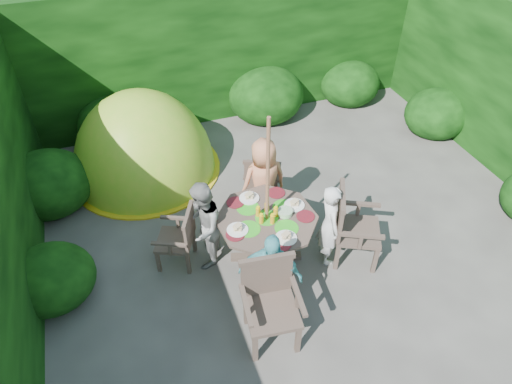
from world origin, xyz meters
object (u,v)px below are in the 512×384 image
object	(u,v)px
patio_table	(267,224)
parasol_pole	(267,197)
child_left	(203,226)
garden_chair_right	(352,226)
child_back	(264,182)
dome_tent	(147,171)
child_right	(330,225)
garden_chair_back	(262,180)
garden_chair_front	(270,301)
garden_chair_left	(180,237)
child_front	(270,275)

from	to	relation	value
patio_table	parasol_pole	distance (m)	0.46
patio_table	child_left	world-z (taller)	child_left
garden_chair_right	child_back	world-z (taller)	child_back
dome_tent	child_right	bearing A→B (deg)	-54.07
garden_chair_right	garden_chair_back	bearing A→B (deg)	53.99
parasol_pole	garden_chair_front	world-z (taller)	parasol_pole
patio_table	garden_chair_front	size ratio (longest dim) A/B	1.58
child_left	patio_table	bearing A→B (deg)	95.13
patio_table	parasol_pole	world-z (taller)	parasol_pole
parasol_pole	garden_chair_left	distance (m)	1.28
patio_table	child_left	bearing A→B (deg)	162.46
parasol_pole	garden_chair_back	bearing A→B (deg)	73.00
child_right	child_back	bearing A→B (deg)	37.09
dome_tent	garden_chair_front	bearing A→B (deg)	-76.39
dome_tent	garden_chair_back	bearing A→B (deg)	-42.65
garden_chair_right	child_right	world-z (taller)	child_right
patio_table	child_front	bearing A→B (deg)	-107.93
garden_chair_front	child_right	bearing A→B (deg)	42.40
dome_tent	garden_chair_left	bearing A→B (deg)	-86.30
child_back	child_left	bearing A→B (deg)	25.59
patio_table	child_back	distance (m)	0.80
garden_chair_front	child_left	xyz separation A→B (m)	(-0.42, 1.28, 0.08)
garden_chair_right	dome_tent	world-z (taller)	dome_tent
garden_chair_left	garden_chair_back	xyz separation A→B (m)	(1.38, 0.73, 0.01)
child_left	child_front	bearing A→B (deg)	50.06
child_front	patio_table	bearing A→B (deg)	101.60
child_left	child_front	world-z (taller)	child_left
patio_table	garden_chair_back	size ratio (longest dim) A/B	1.90
parasol_pole	child_right	bearing A→B (deg)	-17.61
patio_table	garden_chair_back	xyz separation A→B (m)	(0.32, 1.06, -0.18)
child_right	garden_chair_front	bearing A→B (deg)	135.23
garden_chair_back	child_back	distance (m)	0.37
garden_chair_front	dome_tent	distance (m)	3.63
garden_chair_right	garden_chair_front	size ratio (longest dim) A/B	1.01
child_back	garden_chair_front	bearing A→B (deg)	70.08
parasol_pole	child_front	size ratio (longest dim) A/B	1.76
garden_chair_back	dome_tent	xyz separation A→B (m)	(-1.52, 1.39, -0.46)
child_front	garden_chair_right	bearing A→B (deg)	48.71
patio_table	child_back	bearing A→B (deg)	72.70
garden_chair_left	child_front	xyz separation A→B (m)	(0.81, -1.09, 0.17)
garden_chair_front	parasol_pole	bearing A→B (deg)	78.36
garden_chair_back	child_right	xyz separation A→B (m)	(0.44, -1.30, 0.15)
dome_tent	child_left	bearing A→B (deg)	-78.97
parasol_pole	garden_chair_right	size ratio (longest dim) A/B	2.10
garden_chair_front	child_front	bearing A→B (deg)	75.89
patio_table	garden_chair_back	bearing A→B (deg)	73.23
garden_chair_front	child_right	xyz separation A→B (m)	(1.11, 0.79, 0.06)
child_front	dome_tent	world-z (taller)	dome_tent
child_left	child_back	xyz separation A→B (m)	(1.00, 0.52, 0.04)
garden_chair_back	garden_chair_front	bearing A→B (deg)	98.71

